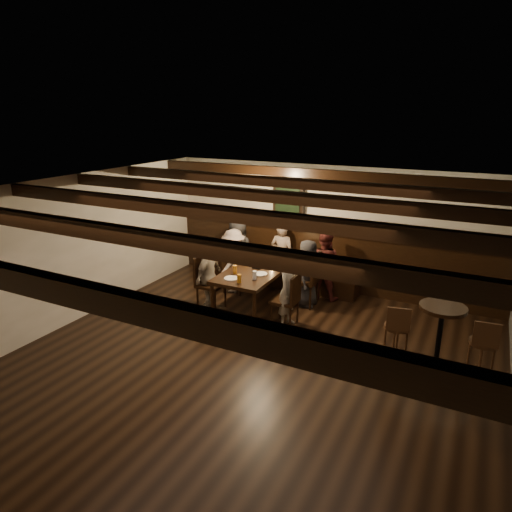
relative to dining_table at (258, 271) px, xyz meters
The scene contains 27 objects.
room 0.65m from the dining_table, 18.56° to the left, with size 7.00×7.00×7.00m.
dining_table is the anchor object (origin of this frame).
chair_left_near 0.94m from the dining_table, 148.73° to the left, with size 0.43×0.43×0.93m.
chair_left_far 0.93m from the dining_table, 147.25° to the right, with size 0.44×0.44×0.96m.
chair_right_near 0.93m from the dining_table, 32.73° to the left, with size 0.46×0.46×0.99m.
chair_right_far 0.94m from the dining_table, 31.31° to the right, with size 0.41×0.41×0.88m.
person_bench_left 1.27m from the dining_table, 135.75° to the left, with size 0.66×0.43×1.36m, color #28282B.
person_bench_centre 1.05m from the dining_table, 90.75° to the left, with size 0.48×0.32×1.32m, color gray.
person_bench_right 1.27m from the dining_table, 45.75° to the left, with size 0.63×0.49×1.30m, color maroon.
person_left_near 0.88m from the dining_table, 149.79° to the left, with size 0.80×0.46×1.24m, color gray.
person_left_far 0.88m from the dining_table, 148.29° to the right, with size 0.72×0.30×1.22m, color #A09580.
person_right_near 0.88m from the dining_table, 31.71° to the left, with size 0.59×0.39×1.22m, color #272629.
person_right_far 0.88m from the dining_table, 30.21° to the right, with size 0.46×0.30×1.26m, color #ABA490.
pint_a 0.77m from the dining_table, 112.55° to the left, with size 0.07×0.07×0.14m, color #BF7219.
pint_b 0.71m from the dining_table, 69.71° to the left, with size 0.07×0.07×0.14m, color #BF7219.
pint_c 0.34m from the dining_table, 162.31° to the left, with size 0.07×0.07×0.14m, color #BF7219.
pint_d 0.38m from the dining_table, 34.44° to the left, with size 0.07×0.07×0.14m, color silver.
pint_e 0.52m from the dining_table, 115.30° to the right, with size 0.07×0.07×0.14m, color #BF7219.
pint_f 0.60m from the dining_table, 69.27° to the right, with size 0.07×0.07×0.14m, color silver.
pint_g 0.81m from the dining_table, 85.67° to the right, with size 0.07×0.07×0.14m, color #BF7219.
plate_near 0.72m from the dining_table, 101.35° to the right, with size 0.24×0.24×0.01m, color white.
plate_far 0.36m from the dining_table, 58.29° to the right, with size 0.24×0.24×0.01m, color white.
condiment_caddy 0.13m from the dining_table, 89.25° to the right, with size 0.15×0.10×0.12m, color black.
candle 0.33m from the dining_table, 68.95° to the left, with size 0.05×0.05×0.05m, color beige.
high_top_table 3.25m from the dining_table, 17.72° to the right, with size 0.58×0.58×1.03m.
bar_stool_left 2.87m from the dining_table, 24.70° to the right, with size 0.34×0.36×1.04m.
bar_stool_right 3.79m from the dining_table, 17.66° to the right, with size 0.33×0.35×1.04m.
Camera 1 is at (2.62, -4.67, 3.36)m, focal length 32.00 mm.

